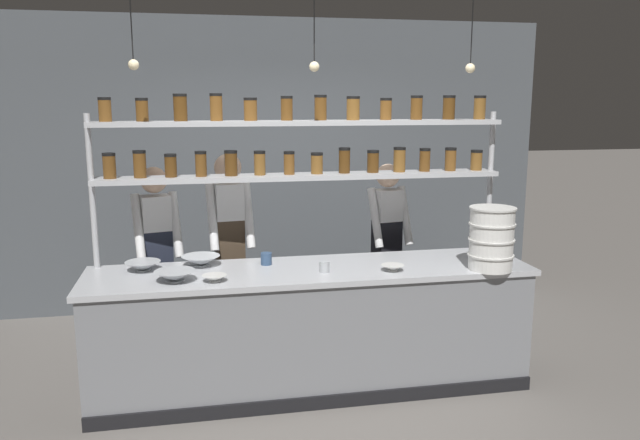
% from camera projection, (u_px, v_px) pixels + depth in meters
% --- Properties ---
extents(ground_plane, '(40.00, 40.00, 0.00)m').
position_uv_depth(ground_plane, '(312.00, 386.00, 4.71)').
color(ground_plane, slate).
extents(back_wall, '(5.63, 0.12, 2.93)m').
position_uv_depth(back_wall, '(275.00, 165.00, 6.43)').
color(back_wall, '#4C5156').
rests_on(back_wall, ground_plane).
extents(prep_counter, '(3.23, 0.76, 0.92)m').
position_uv_depth(prep_counter, '(311.00, 328.00, 4.62)').
color(prep_counter, gray).
rests_on(prep_counter, ground_plane).
extents(spice_shelf_unit, '(3.11, 0.28, 2.17)m').
position_uv_depth(spice_shelf_unit, '(303.00, 152.00, 4.70)').
color(spice_shelf_unit, '#B7BABF').
rests_on(spice_shelf_unit, ground_plane).
extents(chef_left, '(0.41, 0.33, 1.62)m').
position_uv_depth(chef_left, '(158.00, 254.00, 4.94)').
color(chef_left, black).
rests_on(chef_left, ground_plane).
extents(chef_center, '(0.39, 0.32, 1.71)m').
position_uv_depth(chef_center, '(230.00, 242.00, 5.05)').
color(chef_center, black).
rests_on(chef_center, ground_plane).
extents(chef_right, '(0.40, 0.32, 1.59)m').
position_uv_depth(chef_right, '(387.00, 242.00, 5.44)').
color(chef_right, black).
rests_on(chef_right, ground_plane).
extents(container_stack, '(0.33, 0.33, 0.46)m').
position_uv_depth(container_stack, '(491.00, 238.00, 4.47)').
color(container_stack, white).
rests_on(container_stack, prep_counter).
extents(prep_bowl_near_left, '(0.28, 0.28, 0.08)m').
position_uv_depth(prep_bowl_near_left, '(175.00, 276.00, 4.19)').
color(prep_bowl_near_left, '#B2B7BC').
rests_on(prep_bowl_near_left, prep_counter).
extents(prep_bowl_center_front, '(0.28, 0.28, 0.08)m').
position_uv_depth(prep_bowl_center_front, '(201.00, 261.00, 4.59)').
color(prep_bowl_center_front, silver).
rests_on(prep_bowl_center_front, prep_counter).
extents(prep_bowl_center_back, '(0.17, 0.17, 0.05)m').
position_uv_depth(prep_bowl_center_back, '(214.00, 278.00, 4.20)').
color(prep_bowl_center_back, silver).
rests_on(prep_bowl_center_back, prep_counter).
extents(prep_bowl_near_right, '(0.17, 0.17, 0.05)m').
position_uv_depth(prep_bowl_near_right, '(393.00, 268.00, 4.46)').
color(prep_bowl_near_right, silver).
rests_on(prep_bowl_near_right, prep_counter).
extents(prep_bowl_far_left, '(0.25, 0.25, 0.07)m').
position_uv_depth(prep_bowl_far_left, '(143.00, 266.00, 4.46)').
color(prep_bowl_far_left, '#B2B7BC').
rests_on(prep_bowl_far_left, prep_counter).
extents(serving_cup_front, '(0.08, 0.08, 0.09)m').
position_uv_depth(serving_cup_front, '(266.00, 259.00, 4.63)').
color(serving_cup_front, '#334C70').
rests_on(serving_cup_front, prep_counter).
extents(serving_cup_by_board, '(0.07, 0.07, 0.08)m').
position_uv_depth(serving_cup_by_board, '(324.00, 267.00, 4.43)').
color(serving_cup_by_board, '#B2B7BC').
rests_on(serving_cup_by_board, prep_counter).
extents(pendant_light_row, '(2.41, 0.07, 0.57)m').
position_uv_depth(pendant_light_row, '(312.00, 63.00, 4.26)').
color(pendant_light_row, black).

